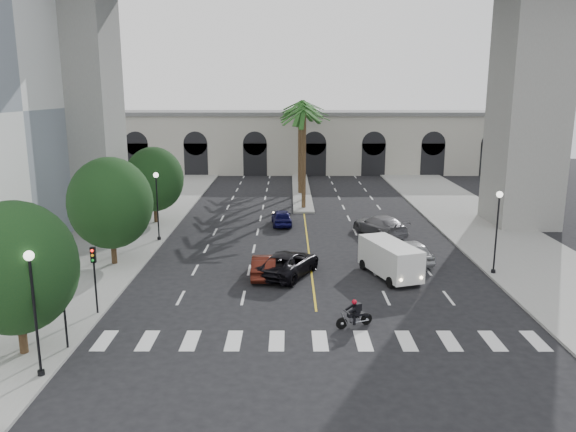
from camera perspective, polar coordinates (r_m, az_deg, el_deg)
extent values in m
plane|color=black|center=(28.02, 3.09, -11.24)|extent=(140.00, 140.00, 0.00)
cube|color=gray|center=(44.24, -17.79, -2.73)|extent=(8.00, 100.00, 0.15)
cube|color=gray|center=(45.21, 21.43, -2.68)|extent=(8.00, 100.00, 0.15)
cube|color=gray|center=(64.58, 1.36, 2.61)|extent=(2.00, 24.00, 0.20)
cube|color=#B7B4A4|center=(80.93, 1.11, 7.42)|extent=(70.00, 10.00, 8.00)
cube|color=slate|center=(80.66, 1.12, 10.43)|extent=(71.00, 10.50, 0.50)
cube|color=gray|center=(51.61, 23.23, 10.59)|extent=(5.00, 6.00, 20.80)
cube|color=gray|center=(50.56, -20.01, 10.83)|extent=(5.00, 6.00, 20.80)
cylinder|color=#47331E|center=(54.01, 1.62, 5.62)|extent=(0.40, 0.40, 9.50)
cylinder|color=#47331E|center=(57.96, 1.61, 6.25)|extent=(0.40, 0.40, 9.80)
cylinder|color=#47331E|center=(61.96, 1.24, 6.43)|extent=(0.40, 0.40, 9.30)
cylinder|color=#47331E|center=(65.90, 1.48, 7.15)|extent=(0.40, 0.40, 10.10)
cylinder|color=#47331E|center=(69.90, 1.19, 7.26)|extent=(0.40, 0.40, 9.60)
cylinder|color=#47331E|center=(73.88, 1.37, 7.66)|extent=(0.40, 0.40, 9.90)
cylinder|color=#382616|center=(27.32, -25.39, -10.48)|extent=(0.36, 0.36, 2.34)
ellipsoid|color=#113317|center=(26.40, -25.98, -4.73)|extent=(5.20, 5.20, 5.72)
cylinder|color=#382616|center=(38.75, -17.30, -3.07)|extent=(0.36, 0.36, 2.45)
ellipsoid|color=#113317|center=(38.08, -17.59, 1.27)|extent=(5.44, 5.44, 5.98)
cylinder|color=#382616|center=(50.02, -13.28, 0.52)|extent=(0.36, 0.36, 2.27)
ellipsoid|color=#113317|center=(49.53, -13.44, 3.66)|extent=(5.04, 5.04, 5.54)
cylinder|color=black|center=(25.43, -23.77, -14.51)|extent=(0.28, 0.28, 0.36)
cylinder|color=black|center=(24.47, -24.28, -9.43)|extent=(0.11, 0.11, 5.00)
sphere|color=white|center=(23.68, -24.83, -3.68)|extent=(0.40, 0.40, 0.40)
cylinder|color=black|center=(44.19, -12.95, -2.32)|extent=(0.28, 0.28, 0.36)
cylinder|color=black|center=(43.64, -13.11, 0.76)|extent=(0.11, 0.11, 5.00)
sphere|color=white|center=(43.20, -13.28, 4.07)|extent=(0.40, 0.40, 0.40)
cylinder|color=black|center=(37.65, 20.12, -5.40)|extent=(0.28, 0.28, 0.36)
cylinder|color=black|center=(37.00, 20.40, -1.82)|extent=(0.11, 0.11, 5.00)
sphere|color=white|center=(36.49, 20.71, 2.06)|extent=(0.40, 0.40, 0.40)
cylinder|color=black|center=(26.86, -21.74, -9.20)|extent=(0.10, 0.10, 3.50)
cube|color=black|center=(26.37, -22.01, -6.16)|extent=(0.25, 0.18, 0.80)
cylinder|color=black|center=(30.37, -18.98, -6.47)|extent=(0.10, 0.10, 3.50)
cube|color=black|center=(29.93, -19.19, -3.75)|extent=(0.25, 0.18, 0.80)
cylinder|color=black|center=(27.82, 5.47, -10.80)|extent=(0.57, 0.31, 0.58)
cylinder|color=black|center=(28.46, 7.98, -10.32)|extent=(0.57, 0.31, 0.58)
cube|color=silver|center=(28.12, 6.83, -10.40)|extent=(0.46, 0.40, 0.25)
cube|color=black|center=(27.95, 6.58, -9.94)|extent=(0.57, 0.40, 0.19)
cube|color=black|center=(28.17, 7.37, -9.87)|extent=(0.49, 0.38, 0.12)
cylinder|color=black|center=(27.70, 5.89, -9.67)|extent=(0.23, 0.50, 0.03)
cube|color=black|center=(27.93, 6.99, -9.25)|extent=(0.37, 0.44, 0.50)
cube|color=black|center=(27.98, 7.27, -9.10)|extent=(0.24, 0.32, 0.37)
sphere|color=#B00B1C|center=(27.74, 6.76, -8.66)|extent=(0.25, 0.25, 0.25)
imported|color=#98999C|center=(38.70, 12.30, -3.48)|extent=(2.71, 4.87, 1.57)
imported|color=#45150D|center=(35.03, -2.43, -5.05)|extent=(1.50, 4.23, 1.39)
imported|color=black|center=(35.19, -0.01, -4.84)|extent=(4.58, 6.06, 1.53)
imported|color=slate|center=(45.38, 9.30, -0.94)|extent=(4.37, 6.04, 1.63)
imported|color=#0F0E43|center=(48.18, -0.65, -0.13)|extent=(1.93, 4.15, 1.38)
cube|color=white|center=(35.31, 10.31, -4.20)|extent=(3.42, 5.45, 1.89)
cube|color=black|center=(33.24, 12.32, -4.92)|extent=(1.74, 0.78, 0.81)
cylinder|color=black|center=(33.67, 10.37, -6.65)|extent=(0.46, 0.71, 0.66)
cylinder|color=black|center=(34.54, 13.01, -6.27)|extent=(0.46, 0.71, 0.66)
cylinder|color=black|center=(36.69, 7.67, -4.93)|extent=(0.46, 0.71, 0.66)
cylinder|color=black|center=(37.49, 10.15, -4.63)|extent=(0.46, 0.71, 0.66)
imported|color=black|center=(33.55, -26.61, -6.64)|extent=(0.64, 0.43, 1.75)
imported|color=black|center=(33.28, -24.02, -6.60)|extent=(1.04, 0.99, 1.68)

